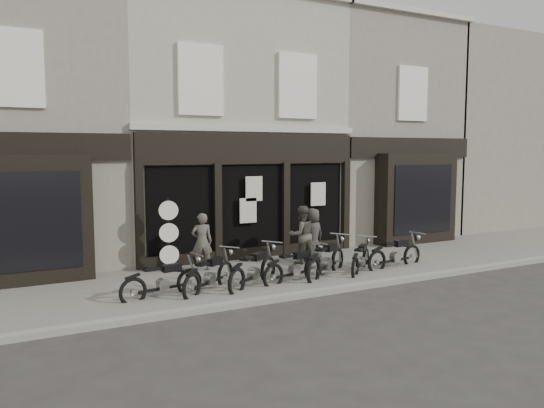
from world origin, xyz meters
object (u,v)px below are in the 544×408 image
motorcycle_0 (163,284)px  man_left (202,242)px  man_right (312,235)px  motorcycle_5 (361,261)px  motorcycle_1 (210,278)px  motorcycle_6 (395,256)px  motorcycle_2 (254,272)px  man_centre (301,235)px  motorcycle_3 (295,269)px  advert_sign_post (169,239)px  motorcycle_4 (326,263)px

motorcycle_0 → man_left: bearing=39.5°
motorcycle_0 → man_right: man_right is taller
man_left → motorcycle_5: bearing=163.5°
motorcycle_1 → motorcycle_6: motorcycle_6 is taller
motorcycle_2 → motorcycle_5: 3.28m
motorcycle_1 → motorcycle_2: (1.11, -0.09, 0.02)m
motorcycle_5 → man_centre: 1.93m
motorcycle_1 → motorcycle_5: motorcycle_1 is taller
motorcycle_6 → man_left: man_left is taller
motorcycle_0 → motorcycle_2: bearing=-12.6°
man_right → motorcycle_1: bearing=17.6°
motorcycle_3 → motorcycle_6: (3.34, 0.04, 0.01)m
motorcycle_6 → advert_sign_post: 6.36m
motorcycle_1 → man_centre: 3.78m
advert_sign_post → motorcycle_2: bearing=-46.3°
motorcycle_0 → motorcycle_1: (1.14, 0.01, 0.01)m
man_left → motorcycle_6: bearing=168.8°
motorcycle_5 → man_centre: size_ratio=0.98×
motorcycle_5 → man_left: (-3.84, 2.07, 0.53)m
man_right → motorcycle_6: bearing=129.3°
man_right → man_centre: bearing=10.0°
motorcycle_3 → man_left: size_ratio=1.29×
man_left → motorcycle_0: bearing=61.8°
motorcycle_3 → man_right: (1.65, 1.78, 0.52)m
motorcycle_2 → man_left: (-0.56, 2.09, 0.49)m
motorcycle_3 → man_right: size_ratio=1.29×
motorcycle_1 → advert_sign_post: advert_sign_post is taller
motorcycle_6 → advert_sign_post: bearing=151.3°
motorcycle_2 → motorcycle_4: motorcycle_4 is taller
motorcycle_6 → man_left: (-5.02, 2.13, 0.51)m
motorcycle_1 → motorcycle_3: (2.23, -0.17, -0.01)m
motorcycle_6 → man_left: 5.48m
man_right → advert_sign_post: (-4.22, 0.53, 0.13)m
motorcycle_0 → man_left: (1.68, 2.01, 0.52)m
man_centre → motorcycle_3: bearing=55.3°
motorcycle_4 → man_left: man_left is taller
motorcycle_2 → man_left: man_left is taller
motorcycle_6 → man_left: bearing=149.3°
motorcycle_6 → man_centre: bearing=135.3°
motorcycle_0 → motorcycle_4: (4.42, -0.02, 0.04)m
man_left → motorcycle_1: bearing=86.4°
motorcycle_4 → motorcycle_5: 1.11m
motorcycle_5 → man_centre: (-0.97, 1.56, 0.58)m
man_centre → advert_sign_post: size_ratio=0.79×
motorcycle_0 → man_left: man_left is taller
motorcycle_3 → advert_sign_post: advert_sign_post is taller
motorcycle_4 → man_left: 3.44m
motorcycle_1 → man_right: man_right is taller
motorcycle_2 → motorcycle_3: size_ratio=0.96×
motorcycle_0 → motorcycle_6: bearing=-11.6°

